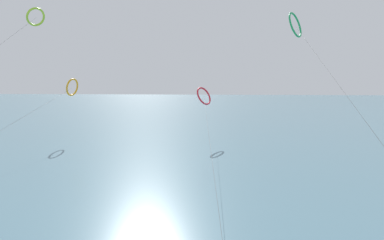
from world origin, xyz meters
name	(u,v)px	position (x,y,z in m)	size (l,w,h in m)	color
sea_water	(207,110)	(0.00, 106.89, 0.04)	(400.00, 200.00, 0.08)	slate
kite_crimson	(204,96)	(0.18, 51.76, 8.04)	(4.16, 42.21, 9.68)	red
kite_lime	(35,17)	(-29.13, 50.94, 21.68)	(4.35, 42.52, 23.33)	#8CC62D
kite_emerald	(295,25)	(14.79, 49.18, 19.58)	(3.75, 42.44, 21.70)	#199351
kite_amber	(72,87)	(-23.96, 52.43, 9.51)	(1.59, 43.11, 11.19)	orange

